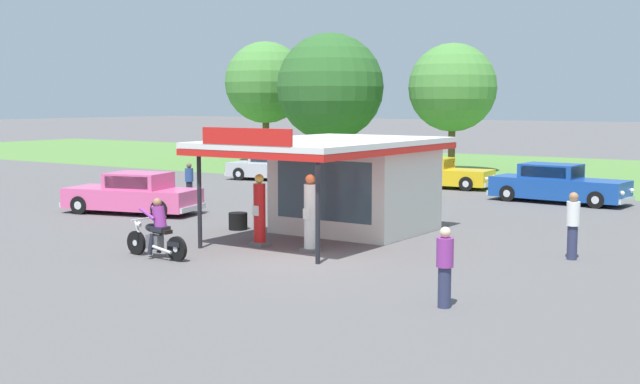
{
  "coord_description": "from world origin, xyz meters",
  "views": [
    {
      "loc": [
        12.01,
        -16.97,
        4.07
      ],
      "look_at": [
        -1.48,
        2.99,
        1.4
      ],
      "focal_mm": 46.14,
      "sensor_mm": 36.0,
      "label": 1
    }
  ],
  "objects_px": {
    "gas_pump_offside": "(310,216)",
    "featured_classic_sedan": "(133,195)",
    "parked_car_back_row_right": "(435,174)",
    "bystander_chatting_near_pumps": "(445,265)",
    "spare_tire_stack": "(238,221)",
    "parked_car_back_row_far_left": "(275,167)",
    "bystander_admiring_sedan": "(573,224)",
    "motorcycle_with_rider": "(157,233)",
    "bystander_leaning_by_kiosk": "(189,181)",
    "gas_pump_nearside": "(259,213)",
    "parked_car_back_row_centre": "(557,185)"
  },
  "relations": [
    {
      "from": "parked_car_back_row_far_left",
      "to": "bystander_leaning_by_kiosk",
      "type": "distance_m",
      "value": 9.17
    },
    {
      "from": "bystander_admiring_sedan",
      "to": "parked_car_back_row_right",
      "type": "bearing_deg",
      "value": 127.45
    },
    {
      "from": "gas_pump_offside",
      "to": "bystander_admiring_sedan",
      "type": "bearing_deg",
      "value": 24.78
    },
    {
      "from": "featured_classic_sedan",
      "to": "parked_car_back_row_right",
      "type": "relative_size",
      "value": 0.98
    },
    {
      "from": "parked_car_back_row_far_left",
      "to": "spare_tire_stack",
      "type": "bearing_deg",
      "value": -56.95
    },
    {
      "from": "gas_pump_offside",
      "to": "bystander_chatting_near_pumps",
      "type": "xyz_separation_m",
      "value": [
        5.66,
        -3.5,
        -0.12
      ]
    },
    {
      "from": "parked_car_back_row_far_left",
      "to": "gas_pump_offside",
      "type": "bearing_deg",
      "value": -50.15
    },
    {
      "from": "motorcycle_with_rider",
      "to": "parked_car_back_row_centre",
      "type": "xyz_separation_m",
      "value": [
        4.85,
        17.46,
        0.06
      ]
    },
    {
      "from": "featured_classic_sedan",
      "to": "spare_tire_stack",
      "type": "distance_m",
      "value": 5.66
    },
    {
      "from": "gas_pump_nearside",
      "to": "parked_car_back_row_right",
      "type": "distance_m",
      "value": 17.32
    },
    {
      "from": "motorcycle_with_rider",
      "to": "parked_car_back_row_right",
      "type": "height_order",
      "value": "motorcycle_with_rider"
    },
    {
      "from": "featured_classic_sedan",
      "to": "spare_tire_stack",
      "type": "height_order",
      "value": "featured_classic_sedan"
    },
    {
      "from": "motorcycle_with_rider",
      "to": "bystander_leaning_by_kiosk",
      "type": "height_order",
      "value": "motorcycle_with_rider"
    },
    {
      "from": "parked_car_back_row_far_left",
      "to": "bystander_chatting_near_pumps",
      "type": "bearing_deg",
      "value": -45.65
    },
    {
      "from": "bystander_chatting_near_pumps",
      "to": "motorcycle_with_rider",
      "type": "bearing_deg",
      "value": 176.43
    },
    {
      "from": "bystander_leaning_by_kiosk",
      "to": "spare_tire_stack",
      "type": "height_order",
      "value": "bystander_leaning_by_kiosk"
    },
    {
      "from": "gas_pump_offside",
      "to": "parked_car_back_row_right",
      "type": "xyz_separation_m",
      "value": [
        -4.64,
        17.07,
        -0.32
      ]
    },
    {
      "from": "parked_car_back_row_centre",
      "to": "bystander_admiring_sedan",
      "type": "distance_m",
      "value": 12.34
    },
    {
      "from": "featured_classic_sedan",
      "to": "bystander_chatting_near_pumps",
      "type": "distance_m",
      "value": 16.56
    },
    {
      "from": "bystander_chatting_near_pumps",
      "to": "gas_pump_nearside",
      "type": "bearing_deg",
      "value": 154.71
    },
    {
      "from": "bystander_admiring_sedan",
      "to": "parked_car_back_row_far_left",
      "type": "bearing_deg",
      "value": 146.48
    },
    {
      "from": "motorcycle_with_rider",
      "to": "parked_car_back_row_far_left",
      "type": "xyz_separation_m",
      "value": [
        -10.27,
        18.62,
        0.02
      ]
    },
    {
      "from": "parked_car_back_row_right",
      "to": "bystander_admiring_sedan",
      "type": "height_order",
      "value": "bystander_admiring_sedan"
    },
    {
      "from": "spare_tire_stack",
      "to": "bystander_admiring_sedan",
      "type": "bearing_deg",
      "value": 5.39
    },
    {
      "from": "bystander_admiring_sedan",
      "to": "parked_car_back_row_centre",
      "type": "bearing_deg",
      "value": 109.77
    },
    {
      "from": "gas_pump_nearside",
      "to": "bystander_leaning_by_kiosk",
      "type": "xyz_separation_m",
      "value": [
        -9.02,
        6.78,
        -0.13
      ]
    },
    {
      "from": "gas_pump_nearside",
      "to": "parked_car_back_row_far_left",
      "type": "xyz_separation_m",
      "value": [
        -11.32,
        15.65,
        -0.26
      ]
    },
    {
      "from": "gas_pump_offside",
      "to": "featured_classic_sedan",
      "type": "relative_size",
      "value": 0.39
    },
    {
      "from": "gas_pump_nearside",
      "to": "spare_tire_stack",
      "type": "height_order",
      "value": "gas_pump_nearside"
    },
    {
      "from": "gas_pump_offside",
      "to": "featured_classic_sedan",
      "type": "distance_m",
      "value": 10.07
    },
    {
      "from": "motorcycle_with_rider",
      "to": "spare_tire_stack",
      "type": "bearing_deg",
      "value": 105.18
    },
    {
      "from": "spare_tire_stack",
      "to": "gas_pump_nearside",
      "type": "bearing_deg",
      "value": -38.69
    },
    {
      "from": "motorcycle_with_rider",
      "to": "parked_car_back_row_centre",
      "type": "relative_size",
      "value": 0.39
    },
    {
      "from": "gas_pump_offside",
      "to": "parked_car_back_row_far_left",
      "type": "relative_size",
      "value": 0.39
    },
    {
      "from": "bystander_chatting_near_pumps",
      "to": "bystander_admiring_sedan",
      "type": "bearing_deg",
      "value": 84.88
    },
    {
      "from": "parked_car_back_row_far_left",
      "to": "spare_tire_stack",
      "type": "xyz_separation_m",
      "value": [
        8.95,
        -13.75,
        -0.4
      ]
    },
    {
      "from": "featured_classic_sedan",
      "to": "parked_car_back_row_right",
      "type": "distance_m",
      "value": 15.23
    },
    {
      "from": "parked_car_back_row_centre",
      "to": "bystander_admiring_sedan",
      "type": "height_order",
      "value": "bystander_admiring_sedan"
    },
    {
      "from": "parked_car_back_row_right",
      "to": "spare_tire_stack",
      "type": "xyz_separation_m",
      "value": [
        0.53,
        -15.17,
        -0.38
      ]
    },
    {
      "from": "gas_pump_offside",
      "to": "spare_tire_stack",
      "type": "distance_m",
      "value": 4.59
    },
    {
      "from": "gas_pump_nearside",
      "to": "parked_car_back_row_far_left",
      "type": "height_order",
      "value": "gas_pump_nearside"
    },
    {
      "from": "gas_pump_offside",
      "to": "motorcycle_with_rider",
      "type": "xyz_separation_m",
      "value": [
        -2.8,
        -2.97,
        -0.32
      ]
    },
    {
      "from": "featured_classic_sedan",
      "to": "spare_tire_stack",
      "type": "bearing_deg",
      "value": -8.15
    },
    {
      "from": "parked_car_back_row_far_left",
      "to": "bystander_admiring_sedan",
      "type": "xyz_separation_m",
      "value": [
        19.29,
        -12.78,
        0.26
      ]
    },
    {
      "from": "motorcycle_with_rider",
      "to": "bystander_leaning_by_kiosk",
      "type": "distance_m",
      "value": 12.59
    },
    {
      "from": "motorcycle_with_rider",
      "to": "bystander_leaning_by_kiosk",
      "type": "bearing_deg",
      "value": 129.27
    },
    {
      "from": "gas_pump_nearside",
      "to": "parked_car_back_row_right",
      "type": "xyz_separation_m",
      "value": [
        -2.9,
        17.07,
        -0.28
      ]
    },
    {
      "from": "parked_car_back_row_centre",
      "to": "bystander_admiring_sedan",
      "type": "xyz_separation_m",
      "value": [
        4.17,
        -11.61,
        0.22
      ]
    },
    {
      "from": "parked_car_back_row_right",
      "to": "spare_tire_stack",
      "type": "bearing_deg",
      "value": -88.01
    },
    {
      "from": "gas_pump_nearside",
      "to": "spare_tire_stack",
      "type": "distance_m",
      "value": 3.11
    }
  ]
}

